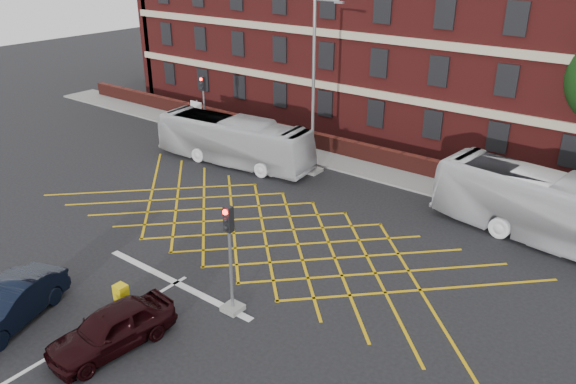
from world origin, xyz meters
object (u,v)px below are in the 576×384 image
Objects in this scene: bus_left at (234,141)px; traffic_light_far at (205,113)px; bus_right at (565,213)px; car_navy at (9,305)px; street_lamp at (314,116)px; direction_signs at (197,112)px; utility_cabinet at (122,297)px; car_maroon at (112,328)px; traffic_light_near at (231,270)px.

traffic_light_far is (-4.89, 2.39, 0.32)m from bus_left.
car_navy is (-14.10, -17.91, -0.87)m from bus_right.
direction_signs is (-11.29, 1.55, -2.07)m from street_lamp.
car_navy is 0.47× the size of street_lamp.
bus_right is at bearing 51.99° from utility_cabinet.
car_maroon is at bearing 155.04° from bus_right.
car_navy is 1.06× the size of car_maroon.
traffic_light_near is at bearing 153.07° from bus_right.
car_navy is 2.11× the size of direction_signs.
bus_right is 23.48m from traffic_light_far.
car_navy is 7.95m from traffic_light_near.
bus_right is 13.96m from street_lamp.
utility_cabinet is at bearing -53.78° from traffic_light_far.
bus_right reaches higher than bus_left.
bus_left is 0.88× the size of bus_right.
utility_cabinet is (6.88, -13.68, -0.95)m from bus_left.
car_navy is (4.46, -16.65, -0.68)m from bus_left.
bus_left reaches higher than car_maroon.
car_maroon is 17.52m from street_lamp.
bus_right is 2.74× the size of traffic_light_far.
utility_cabinet is at bearing 148.54° from bus_right.
traffic_light_near reaches higher than bus_left.
car_maroon is at bearing -44.76° from utility_cabinet.
traffic_light_far is 1.94× the size of direction_signs.
bus_right is 1.19× the size of street_lamp.
utility_cabinet is at bearing -159.07° from bus_left.
car_maroon is 22.12m from traffic_light_far.
traffic_light_near is at bearing 71.66° from car_maroon.
bus_left is at bearing 116.70° from utility_cabinet.
traffic_light_near is (1.80, 3.94, 1.02)m from car_maroon.
direction_signs is at bearing 92.08° from bus_right.
car_navy is 1.08× the size of traffic_light_far.
traffic_light_far reaches higher than utility_cabinet.
traffic_light_near reaches higher than car_maroon.
bus_right reaches higher than direction_signs.
traffic_light_far is at bearing 93.81° from bus_right.
bus_right is 2.52× the size of car_navy.
traffic_light_far is (-13.34, 17.62, 1.02)m from car_maroon.
traffic_light_near reaches higher than direction_signs.
car_navy is 21.23m from traffic_light_far.
direction_signs reaches higher than car_navy.
car_maroon is at bearing -0.53° from car_navy.
street_lamp is (-5.52, 12.97, 1.68)m from traffic_light_near.
traffic_light_near is 4.32× the size of utility_cabinet.
bus_left is 18.60m from bus_right.
traffic_light_far is 19.95m from utility_cabinet.
direction_signs is at bearing 153.29° from traffic_light_far.
street_lamp is at bearing 97.98° from utility_cabinet.
car_maroon is (-10.11, -16.50, -0.89)m from bus_right.
bus_left is at bearing -26.03° from traffic_light_far.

